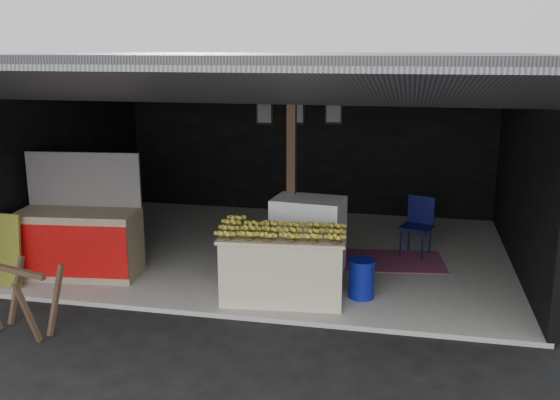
% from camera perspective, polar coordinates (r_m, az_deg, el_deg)
% --- Properties ---
extents(ground, '(80.00, 80.00, 0.00)m').
position_cam_1_polar(ground, '(7.44, -4.15, -10.88)').
color(ground, black).
rests_on(ground, ground).
extents(concrete_slab, '(7.00, 5.00, 0.06)m').
position_cam_1_polar(concrete_slab, '(9.69, -0.04, -4.72)').
color(concrete_slab, gray).
rests_on(concrete_slab, ground).
extents(shophouse, '(7.40, 7.29, 3.02)m').
position_cam_1_polar(shophouse, '(9.55, 0.36, 7.74)').
color(shophouse, black).
rests_on(shophouse, ground).
extents(banana_table, '(1.60, 1.08, 0.84)m').
position_cam_1_polar(banana_table, '(7.75, 0.31, -5.97)').
color(banana_table, beige).
rests_on(banana_table, concrete_slab).
extents(banana_pile, '(1.48, 0.97, 0.17)m').
position_cam_1_polar(banana_pile, '(7.60, 0.31, -2.42)').
color(banana_pile, gold).
rests_on(banana_pile, banana_table).
extents(white_crate, '(1.01, 0.74, 1.05)m').
position_cam_1_polar(white_crate, '(8.60, 2.60, -3.26)').
color(white_crate, white).
rests_on(white_crate, concrete_slab).
extents(neighbor_stall, '(1.67, 0.90, 1.66)m').
position_cam_1_polar(neighbor_stall, '(8.92, -17.89, -3.50)').
color(neighbor_stall, '#998466').
rests_on(neighbor_stall, concrete_slab).
extents(sawhorse, '(0.84, 0.83, 0.76)m').
position_cam_1_polar(sawhorse, '(7.45, -22.62, -7.87)').
color(sawhorse, '#463023').
rests_on(sawhorse, ground).
extents(water_barrel, '(0.31, 0.31, 0.46)m').
position_cam_1_polar(water_barrel, '(7.87, 7.47, -7.25)').
color(water_barrel, navy).
rests_on(water_barrel, concrete_slab).
extents(plastic_chair, '(0.53, 0.53, 0.88)m').
position_cam_1_polar(plastic_chair, '(9.59, 12.55, -1.85)').
color(plastic_chair, '#0A0B38').
rests_on(plastic_chair, concrete_slab).
extents(magenta_rug, '(1.61, 1.18, 0.01)m').
position_cam_1_polar(magenta_rug, '(9.31, 10.16, -5.49)').
color(magenta_rug, maroon).
rests_on(magenta_rug, concrete_slab).
extents(picture_frames, '(1.62, 0.04, 0.46)m').
position_cam_1_polar(picture_frames, '(11.63, 1.64, 7.96)').
color(picture_frames, black).
rests_on(picture_frames, shophouse).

